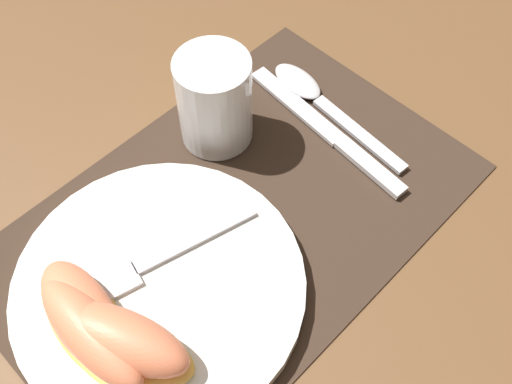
% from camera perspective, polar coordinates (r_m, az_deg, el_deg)
% --- Properties ---
extents(ground_plane, '(3.00, 3.00, 0.00)m').
position_cam_1_polar(ground_plane, '(0.59, -2.12, -2.53)').
color(ground_plane, brown).
extents(placemat, '(0.47, 0.30, 0.00)m').
position_cam_1_polar(placemat, '(0.59, -2.12, -2.43)').
color(placemat, '#38281E').
rests_on(placemat, ground_plane).
extents(plate, '(0.26, 0.26, 0.02)m').
position_cam_1_polar(plate, '(0.55, -9.17, -8.89)').
color(plate, white).
rests_on(plate, placemat).
extents(juice_glass, '(0.08, 0.08, 0.10)m').
position_cam_1_polar(juice_glass, '(0.62, -3.93, 8.30)').
color(juice_glass, silver).
rests_on(juice_glass, placemat).
extents(knife, '(0.04, 0.22, 0.01)m').
position_cam_1_polar(knife, '(0.65, 6.91, 5.72)').
color(knife, silver).
rests_on(knife, placemat).
extents(spoon, '(0.04, 0.20, 0.01)m').
position_cam_1_polar(spoon, '(0.68, 5.49, 9.21)').
color(spoon, silver).
rests_on(spoon, placemat).
extents(fork, '(0.20, 0.07, 0.00)m').
position_cam_1_polar(fork, '(0.55, -10.47, -7.12)').
color(fork, silver).
rests_on(fork, plate).
extents(citrus_wedge_0, '(0.07, 0.13, 0.03)m').
position_cam_1_polar(citrus_wedge_0, '(0.53, -16.13, -11.22)').
color(citrus_wedge_0, '#F7C656').
rests_on(citrus_wedge_0, plate).
extents(citrus_wedge_1, '(0.05, 0.13, 0.04)m').
position_cam_1_polar(citrus_wedge_1, '(0.52, -15.34, -12.87)').
color(citrus_wedge_1, '#F7C656').
rests_on(citrus_wedge_1, plate).
extents(citrus_wedge_2, '(0.10, 0.14, 0.04)m').
position_cam_1_polar(citrus_wedge_2, '(0.51, -12.67, -13.59)').
color(citrus_wedge_2, '#F7C656').
rests_on(citrus_wedge_2, plate).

